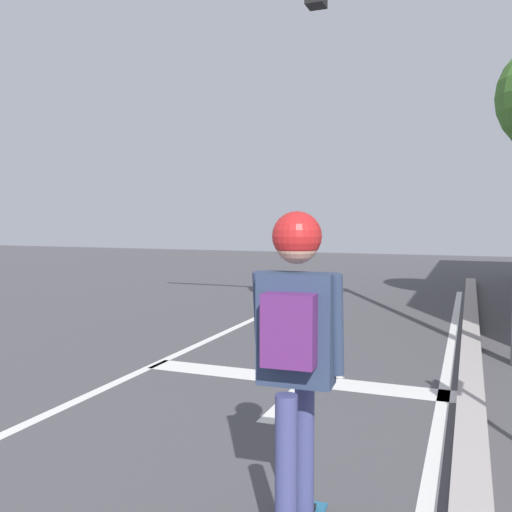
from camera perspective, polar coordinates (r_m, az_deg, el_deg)
The scene contains 8 objects.
lane_line_center at distance 5.64m, azimuth -19.12°, elevation -14.43°, with size 0.12×20.00×0.01m, color silver.
lane_line_curbside at distance 4.43m, azimuth 17.86°, elevation -19.60°, with size 0.12×20.00×0.01m, color silver.
stop_bar at distance 6.20m, azimuth 3.79°, elevation -12.54°, with size 3.44×0.40×0.01m, color silver.
lane_arrow_stem at distance 5.57m, azimuth 3.49°, elevation -14.47°, with size 0.16×1.40×0.01m, color silver.
lane_arrow_head at distance 6.35m, azimuth 5.88°, elevation -12.17°, with size 0.56×0.44×0.01m, color silver.
curb_strip at distance 4.40m, azimuth 21.31°, elevation -18.90°, with size 0.24×24.00×0.14m, color #A79E9A.
skater at distance 2.84m, azimuth 4.11°, elevation -7.91°, with size 0.47×0.63×1.71m.
traffic_signal_mast at distance 7.49m, azimuth 17.14°, elevation 19.64°, with size 5.11×0.34×5.60m.
Camera 1 is at (3.44, 1.93, 1.75)m, focal length 38.73 mm.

